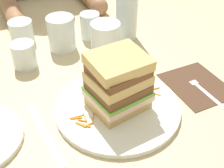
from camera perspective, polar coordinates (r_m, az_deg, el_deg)
ground_plane at (r=0.69m, az=2.25°, el=-4.88°), size 3.00×3.00×0.00m
main_plate at (r=0.68m, az=1.09°, el=-4.50°), size 0.28×0.28×0.01m
sandwich at (r=0.64m, az=1.16°, el=0.19°), size 0.14×0.13×0.13m
carrot_shred_0 at (r=0.63m, az=-6.02°, el=-7.77°), size 0.02×0.02×0.00m
carrot_shred_1 at (r=0.65m, az=-3.59°, el=-6.26°), size 0.01×0.02×0.00m
carrot_shred_2 at (r=0.65m, az=-6.79°, el=-6.51°), size 0.02×0.01×0.00m
carrot_shred_3 at (r=0.64m, az=-5.61°, el=-7.01°), size 0.02×0.02×0.00m
carrot_shred_4 at (r=0.65m, az=-6.74°, el=-6.22°), size 0.03×0.01×0.00m
carrot_shred_5 at (r=0.63m, az=-4.51°, el=-7.76°), size 0.02×0.01×0.00m
carrot_shred_6 at (r=0.63m, az=-5.45°, el=-7.78°), size 0.02×0.03×0.00m
carrot_shred_7 at (r=0.65m, az=-5.06°, el=-6.64°), size 0.01×0.03×0.00m
carrot_shred_8 at (r=0.71m, az=6.58°, el=-1.88°), size 0.02×0.01×0.00m
carrot_shred_9 at (r=0.71m, az=8.30°, el=-1.85°), size 0.02×0.02×0.00m
carrot_shred_10 at (r=0.72m, az=7.95°, el=-0.97°), size 0.03×0.01×0.00m
carrot_shred_11 at (r=0.73m, az=5.53°, el=-0.69°), size 0.01×0.03×0.00m
carrot_shred_12 at (r=0.71m, az=6.08°, el=-1.67°), size 0.03×0.01×0.00m
carrot_shred_13 at (r=0.73m, az=7.59°, el=-0.39°), size 0.02×0.02×0.00m
napkin_dark at (r=0.78m, az=15.77°, el=-0.01°), size 0.14×0.16×0.00m
fork at (r=0.77m, az=16.84°, el=-0.74°), size 0.02×0.17×0.00m
knife at (r=0.64m, az=-12.59°, el=-9.51°), size 0.03×0.20×0.00m
juice_glass at (r=0.85m, az=-1.24°, el=8.08°), size 0.08×0.08×0.10m
empty_tumbler_0 at (r=0.89m, az=-9.68°, el=9.55°), size 0.08×0.08×0.10m
empty_tumbler_1 at (r=0.96m, az=-16.91°, el=9.49°), size 0.07×0.07×0.07m
empty_tumbler_2 at (r=0.94m, az=-4.20°, el=11.03°), size 0.06×0.06×0.08m
empty_tumbler_3 at (r=0.84m, az=-16.49°, el=5.31°), size 0.06×0.06×0.07m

